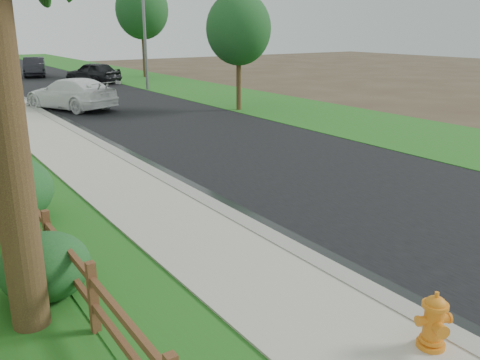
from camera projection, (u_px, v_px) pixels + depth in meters
ground at (429, 347)px, 6.80m from camera, size 120.00×120.00×0.00m
road at (60, 85)px, 37.05m from camera, size 8.00×90.00×0.02m
wet_gutter at (3, 88)px, 34.99m from camera, size 0.50×90.00×0.00m
verge_far at (148, 79)px, 40.73m from camera, size 6.00×90.00×0.04m
ranch_fence at (32, 216)px, 9.78m from camera, size 0.12×16.92×1.10m
fire_hydrant at (434, 322)px, 6.55m from camera, size 0.52×0.43×0.80m
white_suv at (70, 94)px, 26.00m from camera, size 4.17×5.88×1.58m
dark_car_mid at (93, 72)px, 37.94m from camera, size 3.49×4.95×1.56m
dark_car_far at (34, 67)px, 43.14m from camera, size 2.78×5.06×1.58m
streetlight at (141, 7)px, 32.62m from camera, size 2.14×0.71×9.40m
shrub_a at (45, 267)px, 7.92m from camera, size 1.53×1.53×1.06m
shrub_b at (0, 191)px, 10.77m from camera, size 2.38×2.38×1.53m
tree_near_right at (239, 29)px, 24.79m from camera, size 3.20×3.20×5.76m
tree_mid_right at (142, 10)px, 41.22m from camera, size 4.27×4.27×7.75m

